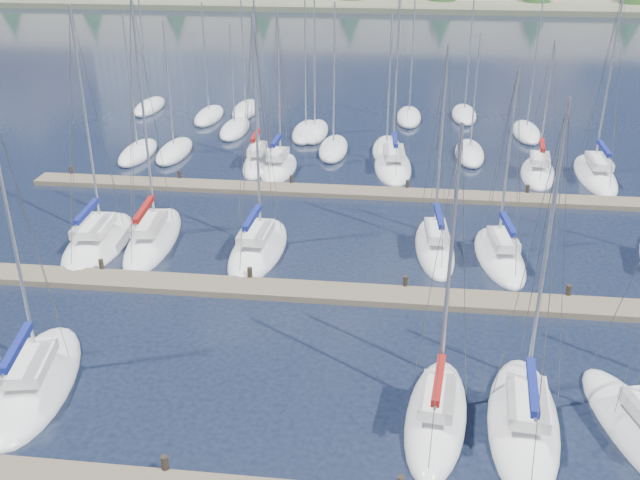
# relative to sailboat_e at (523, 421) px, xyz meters

# --- Properties ---
(ground) EXTENTS (400.00, 400.00, 0.00)m
(ground) POSITION_rel_sailboat_e_xyz_m (-8.53, 52.95, -0.18)
(ground) COLOR #192133
(ground) RESTS_ON ground
(dock_mid) EXTENTS (44.00, 1.93, 1.10)m
(dock_mid) POSITION_rel_sailboat_e_xyz_m (-8.53, 8.96, -0.03)
(dock_mid) COLOR #6B5E4C
(dock_mid) RESTS_ON ground
(dock_far) EXTENTS (44.00, 1.93, 1.10)m
(dock_far) POSITION_rel_sailboat_e_xyz_m (-8.53, 22.96, -0.03)
(dock_far) COLOR #6B5E4C
(dock_far) RESTS_ON ground
(sailboat_e) EXTENTS (3.38, 8.41, 13.09)m
(sailboat_e) POSITION_rel_sailboat_e_xyz_m (0.00, 0.00, 0.00)
(sailboat_e) COLOR white
(sailboat_e) RESTS_ON ground
(sailboat_c) EXTENTS (4.53, 8.66, 13.70)m
(sailboat_c) POSITION_rel_sailboat_e_xyz_m (-19.43, 0.19, -0.01)
(sailboat_c) COLOR white
(sailboat_c) RESTS_ON ground
(sailboat_o) EXTENTS (2.57, 6.46, 12.27)m
(sailboat_o) POSITION_rel_sailboat_e_xyz_m (-13.96, 27.12, 0.01)
(sailboat_o) COLOR white
(sailboat_o) RESTS_ON ground
(sailboat_i) EXTENTS (3.30, 9.25, 14.70)m
(sailboat_i) POSITION_rel_sailboat_e_xyz_m (-19.15, 14.05, 0.01)
(sailboat_i) COLOR white
(sailboat_i) RESTS_ON ground
(sailboat_k) EXTENTS (2.59, 7.93, 12.09)m
(sailboat_k) POSITION_rel_sailboat_e_xyz_m (-2.91, 14.85, 0.01)
(sailboat_k) COLOR white
(sailboat_k) RESTS_ON ground
(sailboat_q) EXTENTS (3.28, 7.11, 10.29)m
(sailboat_q) POSITION_rel_sailboat_e_xyz_m (4.87, 28.35, -0.01)
(sailboat_q) COLOR white
(sailboat_q) RESTS_ON ground
(sailboat_j) EXTENTS (3.19, 8.24, 13.65)m
(sailboat_j) POSITION_rel_sailboat_e_xyz_m (-12.83, 13.51, -0.00)
(sailboat_j) COLOR white
(sailboat_j) RESTS_ON ground
(sailboat_h) EXTENTS (3.72, 8.56, 13.99)m
(sailboat_h) POSITION_rel_sailboat_e_xyz_m (-22.16, 13.31, -0.01)
(sailboat_h) COLOR white
(sailboat_h) RESTS_ON ground
(sailboat_l) EXTENTS (3.14, 7.60, 11.43)m
(sailboat_l) POSITION_rel_sailboat_e_xyz_m (0.64, 14.13, -0.00)
(sailboat_l) COLOR white
(sailboat_l) RESTS_ON ground
(sailboat_r) EXTENTS (2.77, 8.87, 14.34)m
(sailboat_r) POSITION_rel_sailboat_e_xyz_m (8.93, 28.40, 0.00)
(sailboat_r) COLOR white
(sailboat_r) RESTS_ON ground
(sailboat_n) EXTENTS (2.37, 7.08, 12.88)m
(sailboat_n) POSITION_rel_sailboat_e_xyz_m (-15.74, 28.24, 0.02)
(sailboat_n) COLOR white
(sailboat_n) RESTS_ON ground
(sailboat_d) EXTENTS (3.10, 7.52, 12.19)m
(sailboat_d) POSITION_rel_sailboat_e_xyz_m (-3.25, -0.08, 0.01)
(sailboat_d) COLOR white
(sailboat_d) RESTS_ON ground
(sailboat_p) EXTENTS (3.29, 8.34, 13.84)m
(sailboat_p) POSITION_rel_sailboat_e_xyz_m (-5.63, 28.65, 0.00)
(sailboat_p) COLOR white
(sailboat_p) RESTS_ON ground
(distant_boats) EXTENTS (36.93, 20.75, 13.30)m
(distant_boats) POSITION_rel_sailboat_e_xyz_m (-12.87, 36.71, 0.11)
(distant_boats) COLOR #9EA0A5
(distant_boats) RESTS_ON ground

